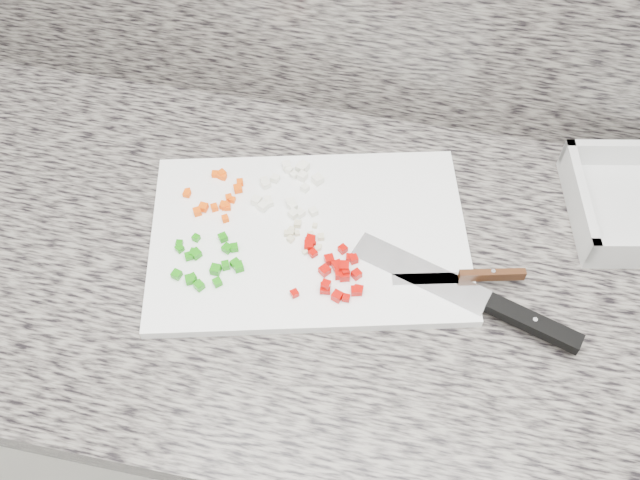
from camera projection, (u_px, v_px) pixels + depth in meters
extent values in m
cube|color=silver|center=(366.00, 404.00, 1.36)|extent=(3.92, 0.62, 0.86)
cube|color=slate|center=(383.00, 280.00, 0.99)|extent=(3.96, 0.64, 0.04)
cube|color=white|center=(309.00, 237.00, 1.00)|extent=(0.50, 0.39, 0.01)
cube|color=#FB5105|center=(232.00, 200.00, 1.02)|extent=(0.01, 0.01, 0.01)
cube|color=#FB5105|center=(222.00, 173.00, 1.05)|extent=(0.01, 0.01, 0.01)
cube|color=#FB5105|center=(187.00, 194.00, 1.03)|extent=(0.01, 0.01, 0.01)
cube|color=#FB5105|center=(223.00, 177.00, 1.05)|extent=(0.01, 0.01, 0.01)
cube|color=#FB5105|center=(240.00, 182.00, 1.04)|extent=(0.01, 0.01, 0.01)
cube|color=#FB5105|center=(214.00, 207.00, 1.01)|extent=(0.01, 0.01, 0.01)
cube|color=#FB5105|center=(227.00, 207.00, 1.01)|extent=(0.01, 0.01, 0.01)
cube|color=#FB5105|center=(188.00, 191.00, 1.03)|extent=(0.01, 0.01, 0.01)
cube|color=#FB5105|center=(203.00, 207.00, 1.01)|extent=(0.01, 0.01, 0.01)
cube|color=#FB5105|center=(197.00, 212.00, 1.01)|extent=(0.01, 0.01, 0.01)
cube|color=#FB5105|center=(221.00, 176.00, 1.05)|extent=(0.01, 0.01, 0.01)
cube|color=#FB5105|center=(238.00, 189.00, 1.03)|extent=(0.02, 0.02, 0.01)
cube|color=#FB5105|center=(229.00, 198.00, 1.02)|extent=(0.01, 0.01, 0.01)
cube|color=#FB5105|center=(225.00, 206.00, 1.01)|extent=(0.01, 0.01, 0.01)
cube|color=#FB5105|center=(225.00, 219.00, 1.00)|extent=(0.01, 0.01, 0.01)
cube|color=#FB5105|center=(215.00, 174.00, 1.05)|extent=(0.01, 0.01, 0.01)
cube|color=#FB5105|center=(224.00, 205.00, 1.01)|extent=(0.01, 0.01, 0.01)
cube|color=white|center=(293.00, 214.00, 1.01)|extent=(0.02, 0.02, 0.01)
cube|color=white|center=(263.00, 206.00, 1.01)|extent=(0.02, 0.02, 0.01)
cube|color=white|center=(268.00, 200.00, 1.02)|extent=(0.01, 0.01, 0.01)
cube|color=white|center=(313.00, 212.00, 1.01)|extent=(0.02, 0.02, 0.01)
cube|color=white|center=(293.00, 206.00, 1.01)|extent=(0.02, 0.02, 0.01)
cube|color=white|center=(289.00, 170.00, 1.05)|extent=(0.01, 0.01, 0.01)
cube|color=white|center=(265.00, 181.00, 1.04)|extent=(0.01, 0.01, 0.01)
cube|color=white|center=(303.00, 176.00, 1.05)|extent=(0.02, 0.02, 0.01)
cube|color=white|center=(286.00, 165.00, 1.06)|extent=(0.02, 0.02, 0.01)
cube|color=white|center=(301.00, 168.00, 1.05)|extent=(0.02, 0.02, 0.01)
cube|color=white|center=(294.00, 175.00, 1.05)|extent=(0.01, 0.01, 0.01)
cube|color=white|center=(305.00, 188.00, 1.03)|extent=(0.01, 0.01, 0.01)
cube|color=white|center=(300.00, 213.00, 1.01)|extent=(0.02, 0.02, 0.01)
cube|color=white|center=(270.00, 203.00, 1.02)|extent=(0.01, 0.01, 0.01)
cube|color=white|center=(266.00, 184.00, 1.04)|extent=(0.02, 0.02, 0.01)
cube|color=white|center=(291.00, 202.00, 1.02)|extent=(0.02, 0.02, 0.01)
cube|color=white|center=(318.00, 179.00, 1.04)|extent=(0.02, 0.02, 0.01)
cube|color=white|center=(256.00, 201.00, 1.02)|extent=(0.01, 0.01, 0.01)
cube|color=white|center=(275.00, 178.00, 1.04)|extent=(0.01, 0.01, 0.01)
cube|color=white|center=(304.00, 167.00, 1.05)|extent=(0.02, 0.02, 0.01)
cube|color=#17810B|center=(227.00, 248.00, 0.97)|extent=(0.02, 0.02, 0.01)
cube|color=#17810B|center=(177.00, 274.00, 0.95)|extent=(0.01, 0.01, 0.01)
cube|color=#17810B|center=(179.00, 244.00, 0.98)|extent=(0.01, 0.01, 0.01)
cube|color=#17810B|center=(180.00, 248.00, 0.97)|extent=(0.01, 0.01, 0.01)
cube|color=#17810B|center=(193.00, 277.00, 0.95)|extent=(0.01, 0.01, 0.01)
cube|color=#17810B|center=(194.00, 253.00, 0.97)|extent=(0.01, 0.01, 0.01)
cube|color=#17810B|center=(199.00, 286.00, 0.94)|extent=(0.02, 0.02, 0.01)
cube|color=#17810B|center=(236.00, 264.00, 0.96)|extent=(0.02, 0.02, 0.01)
cube|color=#17810B|center=(196.00, 254.00, 0.97)|extent=(0.02, 0.02, 0.01)
cube|color=#17810B|center=(217.00, 282.00, 0.94)|extent=(0.02, 0.02, 0.01)
cube|color=#17810B|center=(226.00, 265.00, 0.96)|extent=(0.01, 0.01, 0.01)
cube|color=#17810B|center=(223.00, 237.00, 0.98)|extent=(0.02, 0.02, 0.01)
cube|color=#17810B|center=(234.00, 247.00, 0.97)|extent=(0.01, 0.01, 0.01)
cube|color=#17810B|center=(239.00, 267.00, 0.95)|extent=(0.02, 0.02, 0.01)
cube|color=#17810B|center=(216.00, 270.00, 0.95)|extent=(0.01, 0.01, 0.01)
cube|color=#17810B|center=(190.00, 279.00, 0.94)|extent=(0.02, 0.02, 0.01)
cube|color=#17810B|center=(189.00, 256.00, 0.97)|extent=(0.01, 0.01, 0.01)
cube|color=#17810B|center=(196.00, 238.00, 0.98)|extent=(0.01, 0.01, 0.01)
cube|color=#B00702|center=(358.00, 290.00, 0.93)|extent=(0.01, 0.01, 0.01)
cube|color=#B00702|center=(326.00, 285.00, 0.93)|extent=(0.01, 0.01, 0.01)
cube|color=#B00702|center=(294.00, 293.00, 0.93)|extent=(0.01, 0.01, 0.01)
cube|color=#B00702|center=(340.00, 274.00, 0.95)|extent=(0.02, 0.02, 0.01)
cube|color=#B00702|center=(355.00, 291.00, 0.93)|extent=(0.01, 0.01, 0.01)
cube|color=#B00702|center=(325.00, 270.00, 0.95)|extent=(0.02, 0.02, 0.01)
cube|color=#B00702|center=(313.00, 253.00, 0.97)|extent=(0.01, 0.01, 0.01)
cube|color=#B00702|center=(329.00, 260.00, 0.96)|extent=(0.02, 0.02, 0.01)
cube|color=#B00702|center=(337.00, 266.00, 0.95)|extent=(0.02, 0.02, 0.01)
cube|color=#B00702|center=(350.00, 257.00, 0.96)|extent=(0.01, 0.01, 0.01)
cube|color=#B00702|center=(311.00, 242.00, 0.98)|extent=(0.02, 0.02, 0.01)
cube|color=#B00702|center=(354.00, 259.00, 0.96)|extent=(0.01, 0.01, 0.01)
cube|color=#B00702|center=(343.00, 249.00, 0.97)|extent=(0.01, 0.01, 0.01)
cube|color=#B00702|center=(310.00, 240.00, 0.98)|extent=(0.01, 0.01, 0.01)
cube|color=#B00702|center=(346.00, 271.00, 0.94)|extent=(0.01, 0.01, 0.01)
cube|color=#B00702|center=(337.00, 296.00, 0.93)|extent=(0.02, 0.02, 0.01)
cube|color=#B00702|center=(356.00, 274.00, 0.95)|extent=(0.02, 0.02, 0.01)
cube|color=#B00702|center=(344.00, 275.00, 0.95)|extent=(0.02, 0.02, 0.01)
cube|color=#B00702|center=(344.00, 266.00, 0.94)|extent=(0.02, 0.02, 0.01)
cube|color=#B00702|center=(346.00, 298.00, 0.93)|extent=(0.01, 0.01, 0.01)
cube|color=#B00702|center=(309.00, 246.00, 0.97)|extent=(0.01, 0.01, 0.01)
cube|color=#B00702|center=(325.00, 288.00, 0.93)|extent=(0.02, 0.02, 0.01)
cube|color=beige|center=(297.00, 233.00, 0.99)|extent=(0.01, 0.01, 0.01)
cube|color=beige|center=(298.00, 224.00, 1.00)|extent=(0.01, 0.01, 0.01)
cube|color=beige|center=(311.00, 235.00, 0.99)|extent=(0.01, 0.01, 0.01)
cube|color=beige|center=(291.00, 233.00, 0.99)|extent=(0.01, 0.01, 0.01)
cube|color=beige|center=(287.00, 233.00, 0.99)|extent=(0.01, 0.01, 0.01)
cube|color=beige|center=(315.00, 226.00, 1.00)|extent=(0.01, 0.01, 0.01)
cube|color=beige|center=(291.00, 239.00, 0.98)|extent=(0.01, 0.01, 0.01)
cube|color=beige|center=(291.00, 230.00, 0.99)|extent=(0.01, 0.01, 0.01)
cube|color=beige|center=(317.00, 248.00, 0.98)|extent=(0.01, 0.01, 0.01)
cube|color=beige|center=(319.00, 247.00, 0.98)|extent=(0.01, 0.01, 0.01)
cube|color=beige|center=(305.00, 252.00, 0.97)|extent=(0.01, 0.01, 0.00)
cube|color=beige|center=(321.00, 237.00, 0.98)|extent=(0.01, 0.01, 0.01)
cube|color=white|center=(420.00, 273.00, 0.95)|extent=(0.20, 0.10, 0.00)
cube|color=black|center=(533.00, 323.00, 0.90)|extent=(0.13, 0.06, 0.02)
cylinder|color=white|center=(535.00, 320.00, 0.90)|extent=(0.01, 0.01, 0.00)
cube|color=white|center=(425.00, 279.00, 0.95)|extent=(0.09, 0.04, 0.00)
cube|color=#422210|center=(492.00, 275.00, 0.94)|extent=(0.09, 0.03, 0.02)
cylinder|color=white|center=(493.00, 271.00, 0.94)|extent=(0.01, 0.01, 0.00)
cube|color=silver|center=(579.00, 199.00, 1.00)|extent=(0.05, 0.19, 0.04)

